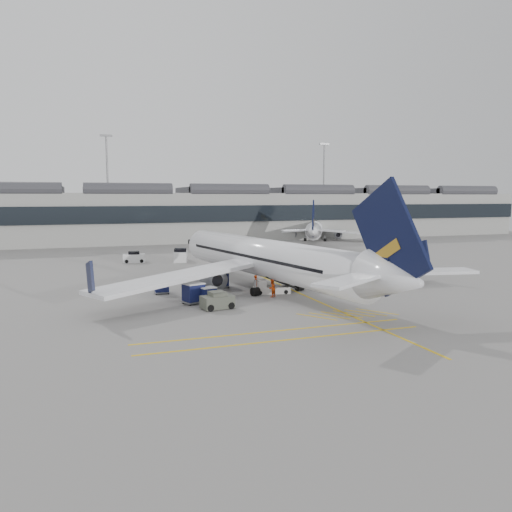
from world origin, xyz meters
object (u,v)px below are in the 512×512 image
object	(u,v)px
ramp_agent_a	(256,284)
ramp_agent_b	(272,288)
baggage_cart_a	(194,293)
pushback_tug	(217,301)
airliner_main	(268,259)
belt_loader	(271,288)

from	to	relation	value
ramp_agent_a	ramp_agent_b	distance (m)	2.91
baggage_cart_a	pushback_tug	bearing A→B (deg)	-81.15
ramp_agent_a	pushback_tug	size ratio (longest dim) A/B	0.61
airliner_main	ramp_agent_b	world-z (taller)	airliner_main
baggage_cart_a	ramp_agent_a	xyz separation A→B (m)	(7.52, 3.20, -0.13)
ramp_agent_b	pushback_tug	world-z (taller)	ramp_agent_b
ramp_agent_b	baggage_cart_a	bearing A→B (deg)	-30.90
ramp_agent_a	pushback_tug	xyz separation A→B (m)	(-5.94, -6.10, -0.23)
pushback_tug	baggage_cart_a	bearing A→B (deg)	108.91
airliner_main	baggage_cart_a	distance (m)	10.34
baggage_cart_a	ramp_agent_a	distance (m)	8.17
baggage_cart_a	pushback_tug	world-z (taller)	baggage_cart_a
baggage_cart_a	pushback_tug	distance (m)	3.32
ramp_agent_a	airliner_main	bearing A→B (deg)	-31.52
belt_loader	ramp_agent_b	size ratio (longest dim) A/B	2.57
pushback_tug	ramp_agent_a	bearing A→B (deg)	36.06
airliner_main	ramp_agent_a	size ratio (longest dim) A/B	23.15
baggage_cart_a	ramp_agent_a	size ratio (longest dim) A/B	1.23
belt_loader	baggage_cart_a	xyz separation A→B (m)	(-8.88, -2.36, 0.53)
airliner_main	belt_loader	size ratio (longest dim) A/B	9.30
airliner_main	pushback_tug	xyz separation A→B (m)	(-7.63, -6.95, -2.74)
baggage_cart_a	ramp_agent_b	bearing A→B (deg)	-17.10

